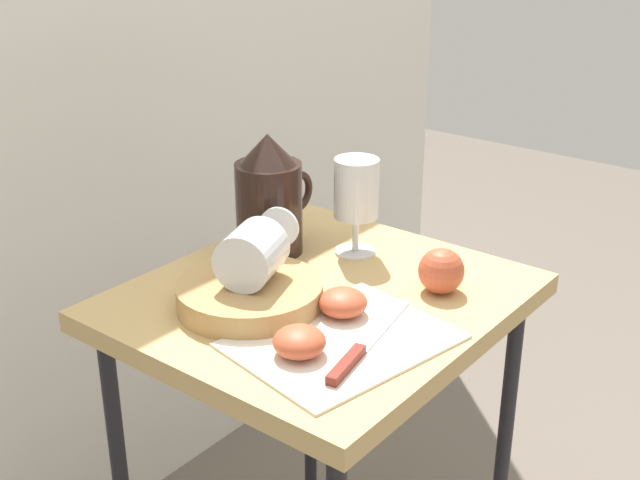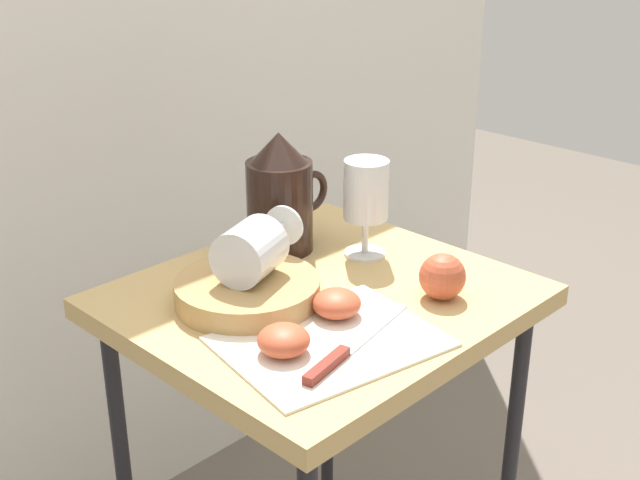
% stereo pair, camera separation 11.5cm
% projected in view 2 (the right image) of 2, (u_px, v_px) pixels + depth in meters
% --- Properties ---
extents(curtain_drape, '(2.40, 0.03, 1.85)m').
position_uv_depth(curtain_drape, '(86.00, 73.00, 1.46)').
color(curtain_drape, silver).
rests_on(curtain_drape, ground_plane).
extents(table, '(0.53, 0.48, 0.70)m').
position_uv_depth(table, '(320.00, 337.00, 1.21)').
color(table, tan).
rests_on(table, ground_plane).
extents(linen_napkin, '(0.30, 0.25, 0.00)m').
position_uv_depth(linen_napkin, '(330.00, 342.00, 1.05)').
color(linen_napkin, silver).
rests_on(linen_napkin, table).
extents(basket_tray, '(0.20, 0.20, 0.03)m').
position_uv_depth(basket_tray, '(247.00, 291.00, 1.14)').
color(basket_tray, tan).
rests_on(basket_tray, table).
extents(pitcher, '(0.15, 0.10, 0.19)m').
position_uv_depth(pitcher, '(280.00, 203.00, 1.29)').
color(pitcher, black).
rests_on(pitcher, table).
extents(wine_glass_upright, '(0.07, 0.07, 0.15)m').
position_uv_depth(wine_glass_upright, '(366.00, 196.00, 1.26)').
color(wine_glass_upright, silver).
rests_on(wine_glass_upright, table).
extents(wine_glass_tipped_near, '(0.16, 0.12, 0.08)m').
position_uv_depth(wine_glass_tipped_near, '(251.00, 250.00, 1.13)').
color(wine_glass_tipped_near, silver).
rests_on(wine_glass_tipped_near, basket_tray).
extents(apple_half_left, '(0.07, 0.07, 0.04)m').
position_uv_depth(apple_half_left, '(284.00, 340.00, 1.01)').
color(apple_half_left, '#C15133').
rests_on(apple_half_left, linen_napkin).
extents(apple_half_right, '(0.07, 0.07, 0.04)m').
position_uv_depth(apple_half_right, '(337.00, 303.00, 1.10)').
color(apple_half_right, '#C15133').
rests_on(apple_half_right, linen_napkin).
extents(apple_whole, '(0.07, 0.07, 0.07)m').
position_uv_depth(apple_whole, '(442.00, 277.00, 1.15)').
color(apple_whole, '#C15133').
rests_on(apple_whole, table).
extents(knife, '(0.23, 0.06, 0.01)m').
position_uv_depth(knife, '(344.00, 352.00, 1.01)').
color(knife, silver).
rests_on(knife, linen_napkin).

